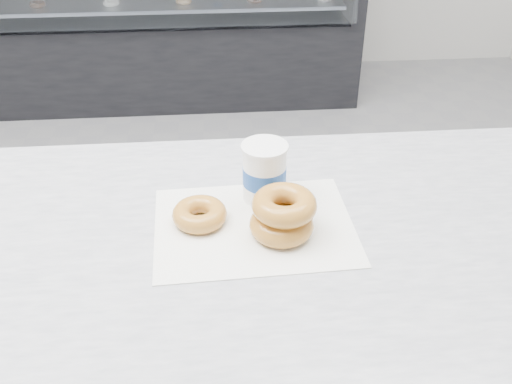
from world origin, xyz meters
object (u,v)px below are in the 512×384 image
donut_single (200,214)px  donut_stack (283,215)px  coffee_cup (264,172)px  display_case (152,13)px

donut_single → donut_stack: 0.15m
donut_single → donut_stack: bearing=-16.9°
donut_stack → coffee_cup: 0.11m
display_case → donut_stack: 2.76m
donut_stack → coffee_cup: bearing=100.7°
display_case → coffee_cup: 2.65m
display_case → donut_single: 2.69m
display_case → donut_stack: bearing=-80.6°
coffee_cup → donut_single: bearing=-166.8°
donut_stack → display_case: bearing=99.4°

